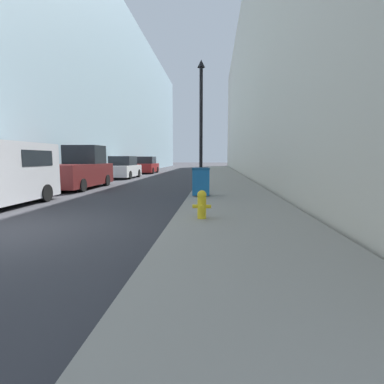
{
  "coord_description": "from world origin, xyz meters",
  "views": [
    {
      "loc": [
        4.61,
        -5.86,
        1.6
      ],
      "look_at": [
        2.94,
        16.07,
        -0.91
      ],
      "focal_mm": 28.0,
      "sensor_mm": 36.0,
      "label": 1
    }
  ],
  "objects_px": {
    "parked_sedan_far": "(146,166)",
    "parked_sedan_near": "(123,168)",
    "pickup_truck": "(79,171)",
    "lamppost": "(201,121)",
    "trash_bin": "(201,181)",
    "fire_hydrant": "(202,204)"
  },
  "relations": [
    {
      "from": "parked_sedan_far",
      "to": "parked_sedan_near",
      "type": "bearing_deg",
      "value": -90.86
    },
    {
      "from": "pickup_truck",
      "to": "parked_sedan_near",
      "type": "xyz_separation_m",
      "value": [
        -0.12,
        8.02,
        -0.15
      ]
    },
    {
      "from": "pickup_truck",
      "to": "parked_sedan_far",
      "type": "height_order",
      "value": "pickup_truck"
    },
    {
      "from": "lamppost",
      "to": "parked_sedan_far",
      "type": "xyz_separation_m",
      "value": [
        -6.46,
        15.79,
        -2.65
      ]
    },
    {
      "from": "trash_bin",
      "to": "pickup_truck",
      "type": "distance_m",
      "value": 7.69
    },
    {
      "from": "parked_sedan_near",
      "to": "parked_sedan_far",
      "type": "bearing_deg",
      "value": 89.14
    },
    {
      "from": "trash_bin",
      "to": "fire_hydrant",
      "type": "bearing_deg",
      "value": -87.15
    },
    {
      "from": "trash_bin",
      "to": "parked_sedan_near",
      "type": "height_order",
      "value": "parked_sedan_near"
    },
    {
      "from": "fire_hydrant",
      "to": "parked_sedan_far",
      "type": "bearing_deg",
      "value": 106.01
    },
    {
      "from": "parked_sedan_near",
      "to": "parked_sedan_far",
      "type": "height_order",
      "value": "parked_sedan_far"
    },
    {
      "from": "trash_bin",
      "to": "parked_sedan_far",
      "type": "bearing_deg",
      "value": 108.78
    },
    {
      "from": "fire_hydrant",
      "to": "pickup_truck",
      "type": "height_order",
      "value": "pickup_truck"
    },
    {
      "from": "pickup_truck",
      "to": "parked_sedan_near",
      "type": "height_order",
      "value": "pickup_truck"
    },
    {
      "from": "fire_hydrant",
      "to": "lamppost",
      "type": "distance_m",
      "value": 8.66
    },
    {
      "from": "lamppost",
      "to": "pickup_truck",
      "type": "xyz_separation_m",
      "value": [
        -6.45,
        0.12,
        -2.51
      ]
    },
    {
      "from": "trash_bin",
      "to": "parked_sedan_far",
      "type": "height_order",
      "value": "parked_sedan_far"
    },
    {
      "from": "pickup_truck",
      "to": "parked_sedan_near",
      "type": "relative_size",
      "value": 1.19
    },
    {
      "from": "parked_sedan_near",
      "to": "parked_sedan_far",
      "type": "xyz_separation_m",
      "value": [
        0.11,
        7.65,
        0.0
      ]
    },
    {
      "from": "trash_bin",
      "to": "pickup_truck",
      "type": "bearing_deg",
      "value": 149.74
    },
    {
      "from": "fire_hydrant",
      "to": "parked_sedan_far",
      "type": "height_order",
      "value": "parked_sedan_far"
    },
    {
      "from": "lamppost",
      "to": "trash_bin",
      "type": "bearing_deg",
      "value": -87.14
    },
    {
      "from": "pickup_truck",
      "to": "parked_sedan_far",
      "type": "distance_m",
      "value": 15.67
    }
  ]
}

